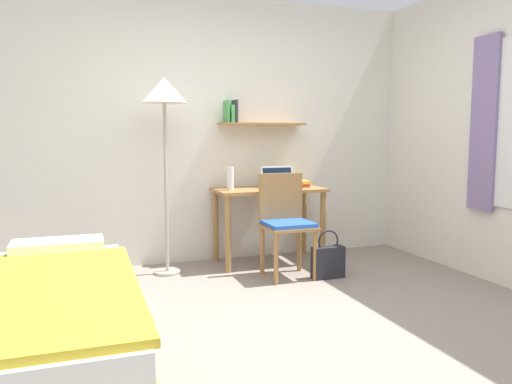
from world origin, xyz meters
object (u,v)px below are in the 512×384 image
object	(u,v)px
desk	(269,203)
desk_chair	(286,220)
standing_lamp	(164,101)
laptop	(279,182)
water_bottle	(230,179)
handbag	(328,261)
book_stack	(301,183)
bed	(54,323)

from	to	relation	value
desk	desk_chair	size ratio (longest dim) A/B	1.16
desk_chair	standing_lamp	xyz separation A→B (m)	(-0.99, 0.42, 1.04)
laptop	water_bottle	bearing A→B (deg)	-173.38
laptop	water_bottle	distance (m)	0.52
standing_lamp	handbag	world-z (taller)	standing_lamp
book_stack	handbag	distance (m)	0.95
standing_lamp	laptop	size ratio (longest dim) A/B	5.10
laptop	book_stack	xyz separation A→B (m)	(0.25, 0.02, -0.02)
laptop	handbag	xyz separation A→B (m)	(0.19, -0.70, -0.64)
laptop	water_bottle	size ratio (longest dim) A/B	1.57
desk_chair	handbag	bearing A→B (deg)	-30.70
laptop	bed	bearing A→B (deg)	-139.34
desk	desk_chair	bearing A→B (deg)	-92.66
bed	standing_lamp	distance (m)	2.28
desk	water_bottle	xyz separation A→B (m)	(-0.40, -0.04, 0.25)
standing_lamp	desk	bearing A→B (deg)	3.81
desk	desk_chair	distance (m)	0.50
bed	book_stack	size ratio (longest dim) A/B	9.99
desk_chair	desk	bearing A→B (deg)	87.34
desk	standing_lamp	size ratio (longest dim) A/B	0.60
handbag	laptop	bearing A→B (deg)	104.99
laptop	handbag	bearing A→B (deg)	-75.01
laptop	standing_lamp	bearing A→B (deg)	-175.69
standing_lamp	handbag	size ratio (longest dim) A/B	4.09
desk	standing_lamp	distance (m)	1.39
desk_chair	handbag	world-z (taller)	desk_chair
standing_lamp	laptop	xyz separation A→B (m)	(1.13, 0.08, -0.76)
book_stack	desk	bearing A→B (deg)	-173.66
desk	water_bottle	distance (m)	0.48
desk_chair	laptop	xyz separation A→B (m)	(0.14, 0.51, 0.28)
desk_chair	handbag	size ratio (longest dim) A/B	2.13
water_bottle	book_stack	distance (m)	0.77
book_stack	standing_lamp	bearing A→B (deg)	-175.52
desk	handbag	size ratio (longest dim) A/B	2.46
desk	handbag	xyz separation A→B (m)	(0.30, -0.68, -0.45)
water_bottle	handbag	xyz separation A→B (m)	(0.71, -0.64, -0.70)
bed	desk_chair	xyz separation A→B (m)	(1.87, 1.22, 0.27)
desk	desk_chair	world-z (taller)	desk_chair
desk	water_bottle	size ratio (longest dim) A/B	4.83
desk_chair	water_bottle	size ratio (longest dim) A/B	4.16
desk_chair	laptop	world-z (taller)	laptop
bed	standing_lamp	xyz separation A→B (m)	(0.88, 1.64, 1.31)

